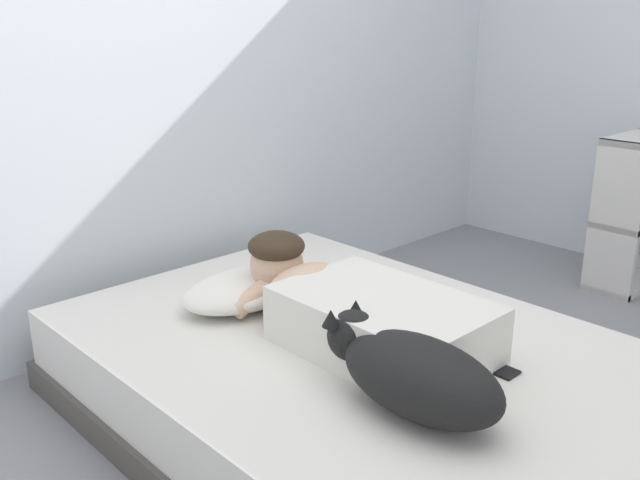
# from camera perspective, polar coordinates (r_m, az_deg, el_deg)

# --- Properties ---
(ground_plane) EXTENTS (12.82, 12.82, 0.00)m
(ground_plane) POSITION_cam_1_polar(r_m,az_deg,el_deg) (2.21, 8.81, -17.97)
(ground_plane) COLOR gray
(back_wall) EXTENTS (4.41, 0.12, 2.50)m
(back_wall) POSITION_cam_1_polar(r_m,az_deg,el_deg) (2.91, -14.20, 16.68)
(back_wall) COLOR silver
(back_wall) RESTS_ON ground
(bed) EXTENTS (1.38, 2.04, 0.31)m
(bed) POSITION_cam_1_polar(r_m,az_deg,el_deg) (2.28, 3.56, -12.04)
(bed) COLOR #4C4742
(bed) RESTS_ON ground
(pillow) EXTENTS (0.52, 0.32, 0.11)m
(pillow) POSITION_cam_1_polar(r_m,az_deg,el_deg) (2.50, -5.92, -3.96)
(pillow) COLOR white
(pillow) RESTS_ON bed
(person_lying) EXTENTS (0.43, 0.92, 0.27)m
(person_lying) POSITION_cam_1_polar(r_m,az_deg,el_deg) (2.21, 2.52, -5.49)
(person_lying) COLOR silver
(person_lying) RESTS_ON bed
(dog) EXTENTS (0.26, 0.57, 0.21)m
(dog) POSITION_cam_1_polar(r_m,az_deg,el_deg) (1.85, 7.52, -10.68)
(dog) COLOR black
(dog) RESTS_ON bed
(coffee_cup) EXTENTS (0.12, 0.09, 0.07)m
(coffee_cup) POSITION_cam_1_polar(r_m,az_deg,el_deg) (2.57, 2.24, -3.64)
(coffee_cup) COLOR #D84C47
(coffee_cup) RESTS_ON bed
(cell_phone) EXTENTS (0.07, 0.14, 0.01)m
(cell_phone) POSITION_cam_1_polar(r_m,az_deg,el_deg) (2.12, 14.18, -10.18)
(cell_phone) COLOR black
(cell_phone) RESTS_ON bed
(bookshelf) EXTENTS (0.45, 0.24, 0.75)m
(bookshelf) POSITION_cam_1_polar(r_m,az_deg,el_deg) (3.70, 24.40, 2.18)
(bookshelf) COLOR silver
(bookshelf) RESTS_ON ground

